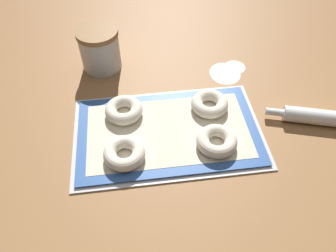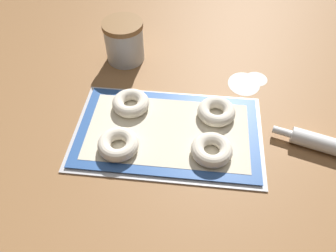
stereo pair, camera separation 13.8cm
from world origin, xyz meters
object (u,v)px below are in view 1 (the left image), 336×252
(flour_canister, at_px, (100,49))
(baking_tray, at_px, (168,132))
(bagel_front_right, at_px, (217,141))
(bagel_back_left, at_px, (124,110))
(bagel_front_left, at_px, (124,153))
(bagel_back_right, at_px, (210,104))

(flour_canister, bearing_deg, baking_tray, -60.54)
(baking_tray, bearing_deg, bagel_front_right, -29.65)
(bagel_back_left, bearing_deg, flour_canister, 104.55)
(bagel_front_left, bearing_deg, flour_canister, 98.34)
(baking_tray, xyz_separation_m, bagel_back_left, (-0.12, 0.08, 0.02))
(bagel_back_left, bearing_deg, bagel_back_right, -1.68)
(bagel_front_left, distance_m, bagel_back_right, 0.29)
(baking_tray, xyz_separation_m, bagel_front_left, (-0.12, -0.08, 0.02))
(bagel_front_left, relative_size, bagel_back_right, 1.00)
(bagel_front_right, bearing_deg, bagel_back_left, 148.66)
(bagel_front_left, relative_size, bagel_back_left, 1.00)
(bagel_front_left, height_order, flour_canister, flour_canister)
(bagel_front_right, height_order, bagel_back_left, same)
(bagel_back_left, relative_size, flour_canister, 0.78)
(bagel_front_left, xyz_separation_m, flour_canister, (-0.06, 0.39, 0.04))
(baking_tray, height_order, flour_canister, flour_canister)
(bagel_front_left, distance_m, flour_canister, 0.40)
(bagel_back_left, xyz_separation_m, flour_canister, (-0.06, 0.24, 0.04))
(bagel_front_left, xyz_separation_m, bagel_back_right, (0.25, 0.14, 0.00))
(bagel_back_right, xyz_separation_m, flour_canister, (-0.31, 0.25, 0.04))
(bagel_front_left, bearing_deg, bagel_front_right, 1.93)
(baking_tray, relative_size, bagel_back_right, 4.82)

